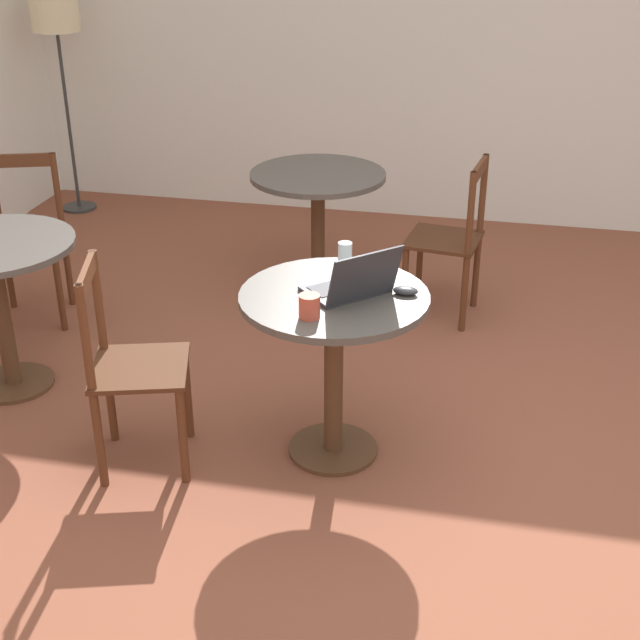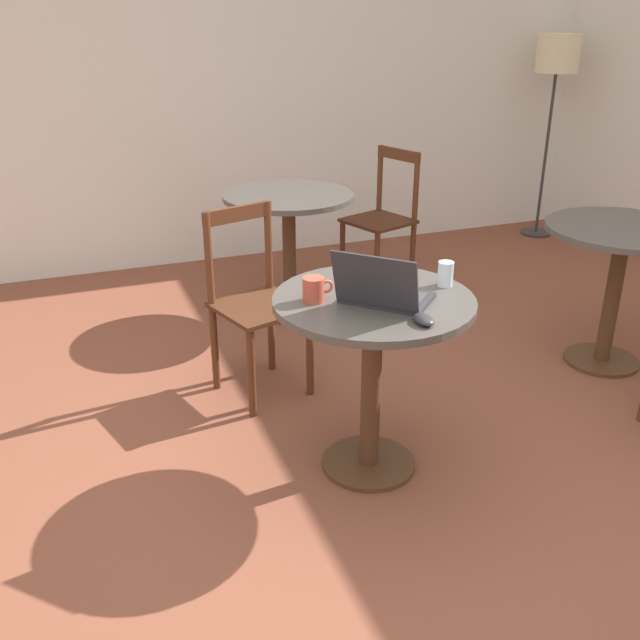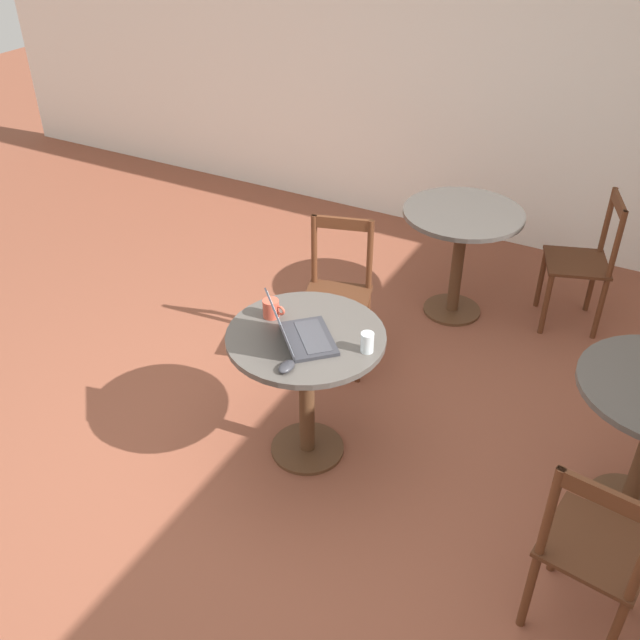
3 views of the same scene
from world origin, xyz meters
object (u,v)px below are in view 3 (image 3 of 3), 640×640
mouse (286,367)px  cafe_table_near (306,362)px  laptop (299,334)px  chair_near_back (337,296)px  cafe_table_far (461,235)px  mug (271,309)px  drinking_glass (367,342)px  chair_far_right (583,263)px  chair_mid_front (593,553)px

mouse → cafe_table_near: bearing=101.9°
cafe_table_near → laptop: laptop is taller
chair_near_back → laptop: bearing=-74.2°
cafe_table_far → mug: bearing=-105.3°
laptop → drinking_glass: 0.32m
cafe_table_far → mouse: mouse is taller
laptop → cafe_table_far: bearing=83.0°
cafe_table_far → drinking_glass: size_ratio=7.85×
cafe_table_near → chair_near_back: 0.84m
cafe_table_far → laptop: (-0.21, -1.70, 0.21)m
chair_near_back → mouse: size_ratio=8.97×
mouse → chair_near_back: bearing=105.5°
chair_far_right → drinking_glass: size_ratio=9.25×
cafe_table_far → chair_near_back: bearing=-118.3°
laptop → mug: bearing=152.3°
cafe_table_near → mouse: bearing=-78.1°
chair_near_back → mug: 0.82m
chair_mid_front → mouse: 1.43m
laptop → drinking_glass: laptop is taller
chair_far_right → chair_near_back: bearing=-137.4°
chair_near_back → laptop: size_ratio=2.16×
cafe_table_far → drinking_glass: drinking_glass is taller
cafe_table_near → cafe_table_far: same height
cafe_table_far → laptop: laptop is taller
mouse → chair_far_right: bearing=67.5°
mug → drinking_glass: bearing=-3.6°
chair_near_back → drinking_glass: bearing=-54.8°
cafe_table_near → mug: bearing=167.2°
chair_near_back → mug: size_ratio=7.58×
laptop → mouse: size_ratio=4.16×
cafe_table_near → mug: 0.31m
cafe_table_near → cafe_table_far: (0.21, 1.63, 0.00)m
drinking_glass → chair_far_right: bearing=71.0°
chair_near_back → chair_mid_front: (1.68, -1.15, 0.00)m
drinking_glass → mug: bearing=176.4°
chair_mid_front → drinking_glass: size_ratio=9.25×
chair_near_back → drinking_glass: 1.01m
chair_far_right → mug: bearing=-122.5°
chair_near_back → laptop: laptop is taller
chair_mid_front → mouse: chair_mid_front is taller
chair_mid_front → chair_far_right: (-0.49, 2.25, 0.00)m
chair_near_back → mug: (0.02, -0.74, 0.35)m
cafe_table_near → drinking_glass: bearing=3.0°
chair_far_right → laptop: (-0.95, -1.96, 0.35)m
cafe_table_near → chair_mid_front: 1.50m
chair_near_back → mouse: bearing=-74.5°
cafe_table_near → laptop: (0.00, -0.07, 0.21)m
chair_far_right → mouse: size_ratio=8.97×
cafe_table_near → laptop: bearing=-86.2°
laptop → mug: 0.25m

